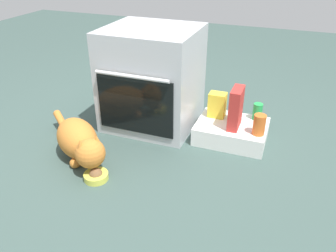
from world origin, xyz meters
The scene contains 9 objects.
ground centered at (0.00, 0.00, 0.00)m, with size 8.00×8.00×0.00m, color #384C47.
oven centered at (-0.06, 0.41, 0.36)m, with size 0.65×0.64×0.73m.
pantry_cabinet centered at (0.56, 0.37, 0.06)m, with size 0.48×0.38×0.13m, color white.
food_bowl centered at (-0.09, -0.37, 0.03)m, with size 0.15×0.15×0.08m.
cat centered at (-0.29, -0.22, 0.14)m, with size 0.68×0.55×0.26m.
soda_can centered at (0.71, 0.50, 0.19)m, with size 0.07×0.07×0.12m, color green.
snack_bag centered at (0.43, 0.44, 0.22)m, with size 0.12×0.09×0.18m, color yellow.
cereal_box centered at (0.59, 0.33, 0.27)m, with size 0.07×0.18×0.28m, color #B72D28.
sauce_jar centered at (0.75, 0.29, 0.20)m, with size 0.08×0.08×0.14m, color #D16023.
Camera 1 is at (0.89, -1.74, 1.27)m, focal length 36.43 mm.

